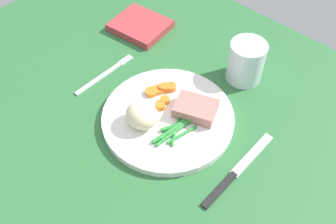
{
  "coord_description": "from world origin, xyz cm",
  "views": [
    {
      "loc": [
        31.46,
        -32.95,
        62.1
      ],
      "look_at": [
        -0.6,
        1.89,
        4.6
      ],
      "focal_mm": 40.09,
      "sensor_mm": 36.0,
      "label": 1
    }
  ],
  "objects_px": {
    "fork": "(104,75)",
    "napkin": "(140,26)",
    "dinner_plate": "(168,118)",
    "meat_portion": "(196,109)",
    "knife": "(237,171)",
    "water_glass": "(245,64)"
  },
  "relations": [
    {
      "from": "water_glass",
      "to": "dinner_plate",
      "type": "bearing_deg",
      "value": -101.0
    },
    {
      "from": "meat_portion",
      "to": "knife",
      "type": "relative_size",
      "value": 0.4
    },
    {
      "from": "meat_portion",
      "to": "water_glass",
      "type": "relative_size",
      "value": 0.88
    },
    {
      "from": "meat_portion",
      "to": "knife",
      "type": "xyz_separation_m",
      "value": [
        0.14,
        -0.04,
        -0.03
      ]
    },
    {
      "from": "fork",
      "to": "napkin",
      "type": "height_order",
      "value": "napkin"
    },
    {
      "from": "napkin",
      "to": "dinner_plate",
      "type": "bearing_deg",
      "value": -34.08
    },
    {
      "from": "fork",
      "to": "knife",
      "type": "xyz_separation_m",
      "value": [
        0.37,
        -0.0,
        -0.0
      ]
    },
    {
      "from": "dinner_plate",
      "to": "fork",
      "type": "bearing_deg",
      "value": -179.24
    },
    {
      "from": "meat_portion",
      "to": "fork",
      "type": "distance_m",
      "value": 0.24
    },
    {
      "from": "meat_portion",
      "to": "fork",
      "type": "xyz_separation_m",
      "value": [
        -0.23,
        -0.04,
        -0.03
      ]
    },
    {
      "from": "meat_portion",
      "to": "water_glass",
      "type": "distance_m",
      "value": 0.16
    },
    {
      "from": "fork",
      "to": "water_glass",
      "type": "bearing_deg",
      "value": 41.92
    },
    {
      "from": "meat_portion",
      "to": "knife",
      "type": "bearing_deg",
      "value": -17.96
    },
    {
      "from": "dinner_plate",
      "to": "fork",
      "type": "relative_size",
      "value": 1.61
    },
    {
      "from": "meat_portion",
      "to": "knife",
      "type": "height_order",
      "value": "meat_portion"
    },
    {
      "from": "knife",
      "to": "napkin",
      "type": "distance_m",
      "value": 0.46
    },
    {
      "from": "knife",
      "to": "water_glass",
      "type": "xyz_separation_m",
      "value": [
        -0.14,
        0.21,
        0.04
      ]
    },
    {
      "from": "fork",
      "to": "water_glass",
      "type": "height_order",
      "value": "water_glass"
    },
    {
      "from": "dinner_plate",
      "to": "meat_portion",
      "type": "distance_m",
      "value": 0.06
    },
    {
      "from": "water_glass",
      "to": "knife",
      "type": "bearing_deg",
      "value": -56.99
    },
    {
      "from": "knife",
      "to": "dinner_plate",
      "type": "bearing_deg",
      "value": 175.14
    },
    {
      "from": "fork",
      "to": "knife",
      "type": "relative_size",
      "value": 0.81
    }
  ]
}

